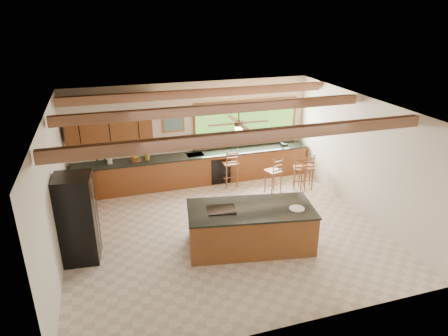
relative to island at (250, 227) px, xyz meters
name	(u,v)px	position (x,y,z in m)	size (l,w,h in m)	color
ground	(225,231)	(-0.35, 0.78, -0.48)	(7.20, 7.20, 0.00)	beige
room_shell	(209,135)	(-0.52, 1.43, 1.74)	(7.27, 6.54, 3.02)	beige
counter_run	(171,177)	(-1.17, 3.30, -0.01)	(7.12, 3.10, 1.24)	brown
island	(250,227)	(0.00, 0.00, 0.00)	(2.91, 1.74, 0.97)	brown
refrigerator	(77,219)	(-3.57, 0.61, 0.48)	(0.81, 0.80, 1.91)	black
bar_stool_a	(231,164)	(0.58, 3.17, 0.23)	(0.45, 0.45, 1.19)	brown
bar_stool_b	(274,172)	(1.60, 2.32, 0.18)	(0.48, 0.48, 1.11)	brown
bar_stool_c	(301,169)	(2.45, 2.34, 0.16)	(0.51, 0.51, 1.08)	brown
bar_stool_d	(308,168)	(2.64, 2.32, 0.18)	(0.49, 0.49, 1.11)	brown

